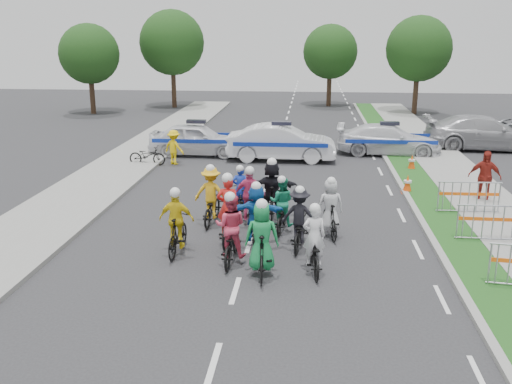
# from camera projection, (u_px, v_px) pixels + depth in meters

# --- Properties ---
(ground) EXTENTS (90.00, 90.00, 0.00)m
(ground) POSITION_uv_depth(u_px,v_px,m) (235.00, 291.00, 13.00)
(ground) COLOR #28282B
(ground) RESTS_ON ground
(curb_right) EXTENTS (0.20, 60.00, 0.12)m
(curb_right) POSITION_uv_depth(u_px,v_px,m) (423.00, 224.00, 17.31)
(curb_right) COLOR gray
(curb_right) RESTS_ON ground
(grass_strip) EXTENTS (1.20, 60.00, 0.11)m
(grass_strip) POSITION_uv_depth(u_px,v_px,m) (447.00, 225.00, 17.24)
(grass_strip) COLOR #1F4D19
(grass_strip) RESTS_ON ground
(sidewalk_right) EXTENTS (2.40, 60.00, 0.13)m
(sidewalk_right) POSITION_uv_depth(u_px,v_px,m) (508.00, 227.00, 17.08)
(sidewalk_right) COLOR gray
(sidewalk_right) RESTS_ON ground
(sidewalk_left) EXTENTS (3.00, 60.00, 0.13)m
(sidewalk_left) POSITION_uv_depth(u_px,v_px,m) (56.00, 213.00, 18.37)
(sidewalk_left) COLOR gray
(sidewalk_left) RESTS_ON ground
(rider_0) EXTENTS (0.80, 1.81, 1.79)m
(rider_0) POSITION_uv_depth(u_px,v_px,m) (314.00, 249.00, 13.89)
(rider_0) COLOR black
(rider_0) RESTS_ON ground
(rider_1) EXTENTS (0.85, 1.89, 1.95)m
(rider_1) POSITION_uv_depth(u_px,v_px,m) (262.00, 246.00, 13.64)
(rider_1) COLOR black
(rider_1) RESTS_ON ground
(rider_2) EXTENTS (0.81, 1.88, 1.90)m
(rider_2) POSITION_uv_depth(u_px,v_px,m) (231.00, 236.00, 14.43)
(rider_2) COLOR black
(rider_2) RESTS_ON ground
(rider_3) EXTENTS (0.94, 1.78, 1.85)m
(rider_3) POSITION_uv_depth(u_px,v_px,m) (177.00, 228.00, 14.98)
(rider_3) COLOR black
(rider_3) RESTS_ON ground
(rider_4) EXTENTS (1.04, 1.80, 1.78)m
(rider_4) POSITION_uv_depth(u_px,v_px,m) (299.00, 224.00, 15.41)
(rider_4) COLOR black
(rider_4) RESTS_ON ground
(rider_5) EXTENTS (1.47, 1.76, 1.85)m
(rider_5) POSITION_uv_depth(u_px,v_px,m) (256.00, 219.00, 15.53)
(rider_5) COLOR black
(rider_5) RESTS_ON ground
(rider_6) EXTENTS (0.73, 1.99, 2.02)m
(rider_6) POSITION_uv_depth(u_px,v_px,m) (228.00, 219.00, 15.84)
(rider_6) COLOR black
(rider_6) RESTS_ON ground
(rider_7) EXTENTS (0.83, 1.76, 1.78)m
(rider_7) POSITION_uv_depth(u_px,v_px,m) (330.00, 213.00, 16.30)
(rider_7) COLOR black
(rider_7) RESTS_ON ground
(rider_8) EXTENTS (0.76, 1.71, 1.70)m
(rider_8) POSITION_uv_depth(u_px,v_px,m) (282.00, 210.00, 16.77)
(rider_8) COLOR black
(rider_8) RESTS_ON ground
(rider_9) EXTENTS (0.98, 1.82, 1.86)m
(rider_9) POSITION_uv_depth(u_px,v_px,m) (250.00, 202.00, 17.24)
(rider_9) COLOR black
(rider_9) RESTS_ON ground
(rider_10) EXTENTS (1.08, 1.88, 1.88)m
(rider_10) POSITION_uv_depth(u_px,v_px,m) (211.00, 200.00, 17.40)
(rider_10) COLOR black
(rider_10) RESTS_ON ground
(rider_11) EXTENTS (1.62, 1.94, 2.00)m
(rider_11) POSITION_uv_depth(u_px,v_px,m) (272.00, 194.00, 17.72)
(rider_11) COLOR black
(rider_11) RESTS_ON ground
(rider_12) EXTENTS (0.58, 1.64, 1.66)m
(rider_12) POSITION_uv_depth(u_px,v_px,m) (241.00, 198.00, 18.27)
(rider_12) COLOR black
(rider_12) RESTS_ON ground
(police_car_0) EXTENTS (4.52, 1.89, 1.53)m
(police_car_0) POSITION_uv_depth(u_px,v_px,m) (197.00, 139.00, 27.10)
(police_car_0) COLOR silver
(police_car_0) RESTS_ON ground
(police_car_1) EXTENTS (4.94, 1.72, 1.63)m
(police_car_1) POSITION_uv_depth(u_px,v_px,m) (281.00, 143.00, 25.98)
(police_car_1) COLOR silver
(police_car_1) RESTS_ON ground
(police_car_2) EXTENTS (5.07, 2.42, 1.42)m
(police_car_2) POSITION_uv_depth(u_px,v_px,m) (389.00, 140.00, 27.24)
(police_car_2) COLOR silver
(police_car_2) RESTS_ON ground
(civilian_sedan) EXTENTS (5.84, 2.49, 1.68)m
(civilian_sedan) POSITION_uv_depth(u_px,v_px,m) (484.00, 133.00, 28.38)
(civilian_sedan) COLOR #A1A1A5
(civilian_sedan) RESTS_ON ground
(spectator_2) EXTENTS (1.15, 0.71, 1.84)m
(spectator_2) POSITION_uv_depth(u_px,v_px,m) (485.00, 177.00, 19.42)
(spectator_2) COLOR maroon
(spectator_2) RESTS_ON ground
(marshal_hiviz) EXTENTS (1.14, 0.95, 1.54)m
(marshal_hiviz) POSITION_uv_depth(u_px,v_px,m) (174.00, 147.00, 25.19)
(marshal_hiviz) COLOR yellow
(marshal_hiviz) RESTS_ON ground
(barrier_1) EXTENTS (2.01, 0.53, 1.12)m
(barrier_1) POSITION_uv_depth(u_px,v_px,m) (493.00, 225.00, 15.73)
(barrier_1) COLOR #A5A8AD
(barrier_1) RESTS_ON ground
(barrier_2) EXTENTS (2.01, 0.55, 1.12)m
(barrier_2) POSITION_uv_depth(u_px,v_px,m) (469.00, 199.00, 18.18)
(barrier_2) COLOR #A5A8AD
(barrier_2) RESTS_ON ground
(cone_0) EXTENTS (0.40, 0.40, 0.70)m
(cone_0) POSITION_uv_depth(u_px,v_px,m) (407.00, 184.00, 20.73)
(cone_0) COLOR #F24C0C
(cone_0) RESTS_ON ground
(cone_1) EXTENTS (0.40, 0.40, 0.70)m
(cone_1) POSITION_uv_depth(u_px,v_px,m) (412.00, 163.00, 24.13)
(cone_1) COLOR #F24C0C
(cone_1) RESTS_ON ground
(parked_bike) EXTENTS (1.66, 0.66, 0.86)m
(parked_bike) POSITION_uv_depth(u_px,v_px,m) (147.00, 155.00, 25.15)
(parked_bike) COLOR black
(parked_bike) RESTS_ON ground
(tree_0) EXTENTS (4.20, 4.20, 6.30)m
(tree_0) POSITION_uv_depth(u_px,v_px,m) (89.00, 54.00, 39.98)
(tree_0) COLOR #382619
(tree_0) RESTS_ON ground
(tree_1) EXTENTS (4.55, 4.55, 6.82)m
(tree_1) POSITION_uv_depth(u_px,v_px,m) (419.00, 49.00, 39.69)
(tree_1) COLOR #382619
(tree_1) RESTS_ON ground
(tree_3) EXTENTS (4.90, 4.90, 7.35)m
(tree_3) POSITION_uv_depth(u_px,v_px,m) (172.00, 43.00, 43.16)
(tree_3) COLOR #382619
(tree_3) RESTS_ON ground
(tree_4) EXTENTS (4.20, 4.20, 6.30)m
(tree_4) POSITION_uv_depth(u_px,v_px,m) (330.00, 52.00, 44.17)
(tree_4) COLOR #382619
(tree_4) RESTS_ON ground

